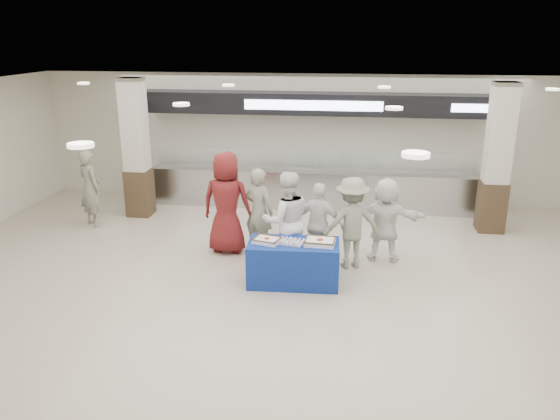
# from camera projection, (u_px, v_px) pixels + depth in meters

# --- Properties ---
(ground) EXTENTS (14.00, 14.00, 0.00)m
(ground) POSITION_uv_depth(u_px,v_px,m) (284.00, 309.00, 8.60)
(ground) COLOR beige
(ground) RESTS_ON ground
(serving_line) EXTENTS (8.70, 0.85, 2.80)m
(serving_line) POSITION_uv_depth(u_px,v_px,m) (313.00, 161.00, 13.32)
(serving_line) COLOR #B0B3B7
(serving_line) RESTS_ON ground
(column_left) EXTENTS (0.55, 0.55, 3.20)m
(column_left) POSITION_uv_depth(u_px,v_px,m) (136.00, 152.00, 12.60)
(column_left) COLOR #342518
(column_left) RESTS_ON ground
(column_right) EXTENTS (0.55, 0.55, 3.20)m
(column_right) POSITION_uv_depth(u_px,v_px,m) (497.00, 162.00, 11.56)
(column_right) COLOR #342518
(column_right) RESTS_ON ground
(display_table) EXTENTS (1.58, 0.85, 0.75)m
(display_table) POSITION_uv_depth(u_px,v_px,m) (293.00, 263.00, 9.38)
(display_table) COLOR navy
(display_table) RESTS_ON ground
(sheet_cake_left) EXTENTS (0.50, 0.43, 0.09)m
(sheet_cake_left) POSITION_uv_depth(u_px,v_px,m) (267.00, 240.00, 9.26)
(sheet_cake_left) COLOR white
(sheet_cake_left) RESTS_ON display_table
(sheet_cake_right) EXTENTS (0.52, 0.42, 0.10)m
(sheet_cake_right) POSITION_uv_depth(u_px,v_px,m) (320.00, 241.00, 9.18)
(sheet_cake_right) COLOR white
(sheet_cake_right) RESTS_ON display_table
(cupcake_tray) EXTENTS (0.44, 0.37, 0.06)m
(cupcake_tray) POSITION_uv_depth(u_px,v_px,m) (291.00, 242.00, 9.22)
(cupcake_tray) COLOR #B1B2B6
(cupcake_tray) RESTS_ON display_table
(civilian_maroon) EXTENTS (1.03, 0.72, 2.01)m
(civilian_maroon) POSITION_uv_depth(u_px,v_px,m) (227.00, 203.00, 10.57)
(civilian_maroon) COLOR maroon
(civilian_maroon) RESTS_ON ground
(soldier_a) EXTENTS (0.74, 0.63, 1.71)m
(soldier_a) POSITION_uv_depth(u_px,v_px,m) (259.00, 211.00, 10.56)
(soldier_a) COLOR slate
(soldier_a) RESTS_ON ground
(chef_tall) EXTENTS (1.06, 0.94, 1.83)m
(chef_tall) POSITION_uv_depth(u_px,v_px,m) (287.00, 221.00, 9.84)
(chef_tall) COLOR white
(chef_tall) RESTS_ON ground
(chef_short) EXTENTS (0.99, 0.60, 1.58)m
(chef_short) POSITION_uv_depth(u_px,v_px,m) (319.00, 225.00, 10.02)
(chef_short) COLOR white
(chef_short) RESTS_ON ground
(soldier_b) EXTENTS (1.24, 0.94, 1.71)m
(soldier_b) POSITION_uv_depth(u_px,v_px,m) (351.00, 223.00, 9.91)
(soldier_b) COLOR slate
(soldier_b) RESTS_ON ground
(civilian_white) EXTENTS (1.53, 0.58, 1.62)m
(civilian_white) POSITION_uv_depth(u_px,v_px,m) (385.00, 220.00, 10.22)
(civilian_white) COLOR white
(civilian_white) RESTS_ON ground
(soldier_bg) EXTENTS (0.75, 0.70, 1.73)m
(soldier_bg) POSITION_uv_depth(u_px,v_px,m) (90.00, 188.00, 12.08)
(soldier_bg) COLOR slate
(soldier_bg) RESTS_ON ground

